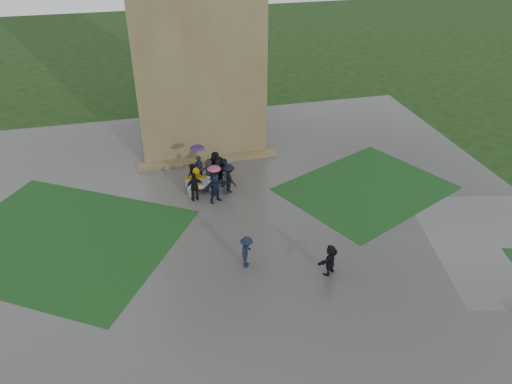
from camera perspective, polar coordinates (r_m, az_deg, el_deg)
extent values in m
plane|color=black|center=(23.77, -1.34, -8.19)|extent=(120.00, 120.00, 0.00)
cube|color=#3A3A37|center=(25.31, -2.34, -5.37)|extent=(34.00, 34.00, 0.02)
cube|color=#123515|center=(27.03, -21.25, -5.10)|extent=(14.10, 13.46, 0.01)
cube|color=#123515|center=(30.11, 12.49, 0.41)|extent=(11.12, 10.15, 0.01)
cube|color=brown|center=(33.72, -7.53, 20.62)|extent=(8.00, 8.00, 18.00)
cube|color=brown|center=(32.46, -5.46, 3.67)|extent=(9.00, 0.80, 0.22)
cube|color=#A5A6A1|center=(28.87, -6.44, 0.62)|extent=(1.56, 0.51, 0.06)
cube|color=#A5A6A1|center=(28.92, -7.61, 0.04)|extent=(0.09, 0.41, 0.43)
cube|color=#A5A6A1|center=(29.07, -5.21, 0.38)|extent=(0.09, 0.41, 0.43)
cube|color=#A5A6A1|center=(28.95, -6.54, 1.24)|extent=(1.54, 0.10, 0.41)
imported|color=black|center=(29.41, -4.19, 2.41)|extent=(1.44, 1.78, 1.85)
imported|color=black|center=(29.77, -3.62, 2.47)|extent=(1.10, 1.50, 1.54)
imported|color=black|center=(29.98, -4.67, 2.99)|extent=(1.02, 1.81, 1.85)
imported|color=#414146|center=(29.87, -5.39, 2.45)|extent=(1.40, 0.53, 1.49)
imported|color=black|center=(30.08, -6.59, 2.72)|extent=(0.69, 0.58, 1.60)
imported|color=black|center=(29.11, -7.23, 1.68)|extent=(0.64, 0.89, 1.65)
imported|color=#DEBD0D|center=(28.98, -6.80, 1.44)|extent=(1.48, 0.68, 1.54)
imported|color=black|center=(28.07, -7.02, 0.60)|extent=(1.12, 0.78, 1.75)
imported|color=black|center=(27.82, -4.71, 0.55)|extent=(1.81, 1.21, 1.84)
imported|color=#414146|center=(28.57, -3.60, 1.07)|extent=(0.72, 0.97, 1.48)
imported|color=black|center=(28.69, -3.07, 1.57)|extent=(0.98, 1.28, 1.76)
imported|color=pink|center=(27.30, -4.80, 2.42)|extent=(0.76, 0.76, 0.67)
imported|color=#503593|center=(29.53, -6.72, 4.75)|extent=(0.83, 0.83, 0.73)
imported|color=black|center=(23.12, -1.07, -6.86)|extent=(0.96, 1.18, 1.62)
imported|color=black|center=(22.98, 8.47, -7.66)|extent=(1.47, 1.24, 1.55)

